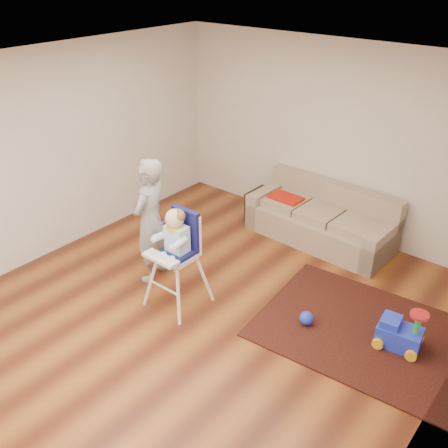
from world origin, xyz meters
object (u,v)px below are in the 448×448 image
Objects in this scene: ride_on_toy at (401,327)px; high_chair at (177,260)px; side_table at (265,207)px; toy_ball at (306,318)px; sofa at (320,216)px; adult at (150,221)px.

high_chair is (-2.30, -0.91, 0.34)m from ride_on_toy.
side_table is 2.99× the size of toy_ball.
sofa is 13.16× the size of toy_ball.
high_chair is (-1.38, -0.59, 0.50)m from toy_ball.
adult is (-0.62, 0.20, 0.20)m from high_chair.
sofa is at bearing 1.13° from side_table.
ride_on_toy is at bearing -36.87° from sofa.
adult is at bearing 162.52° from high_chair.
side_table is 0.38× the size of high_chair.
adult is at bearing -116.93° from sofa.
side_table reaches higher than toy_ball.
adult is (-2.92, -0.71, 0.54)m from ride_on_toy.
ride_on_toy is 3.08× the size of toy_ball.
sofa is 1.30× the size of adult.
sofa is 0.94m from side_table.
high_chair reaches higher than side_table.
high_chair reaches higher than ride_on_toy.
adult reaches higher than toy_ball.
high_chair is at bearing -156.65° from toy_ball.
ride_on_toy is (1.76, -1.41, -0.14)m from sofa.
side_table is at bearing 136.03° from toy_ball.
side_table is 3.02m from ride_on_toy.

